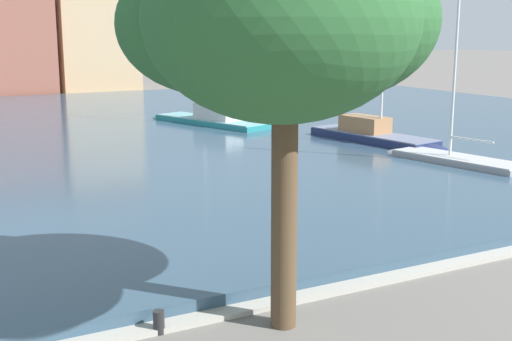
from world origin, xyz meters
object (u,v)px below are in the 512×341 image
shade_tree (282,20)px  mooring_bollard (159,322)px  sailboat_teal (205,120)px  sailboat_grey (446,161)px  sailboat_navy (380,139)px

shade_tree → mooring_bollard: shade_tree is taller
sailboat_teal → shade_tree: bearing=-110.9°
shade_tree → mooring_bollard: 6.63m
sailboat_grey → sailboat_teal: bearing=105.4°
sailboat_teal → sailboat_navy: sailboat_teal is taller
sailboat_teal → mooring_bollard: 29.19m
sailboat_navy → shade_tree: (-15.47, -16.23, 5.80)m
sailboat_grey → mooring_bollard: size_ratio=19.03×
sailboat_navy → shade_tree: sailboat_navy is taller
sailboat_grey → mooring_bollard: bearing=-150.4°
sailboat_navy → shade_tree: 23.16m
sailboat_grey → mooring_bollard: sailboat_grey is taller
sailboat_teal → sailboat_grey: (4.55, -16.48, -0.18)m
sailboat_teal → shade_tree: 29.85m
shade_tree → mooring_bollard: bearing=154.5°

